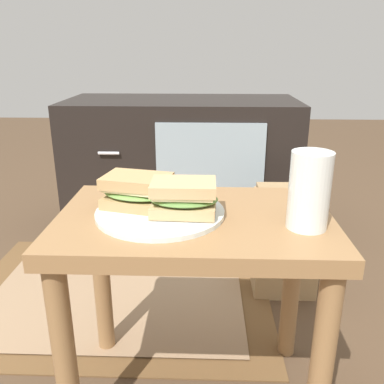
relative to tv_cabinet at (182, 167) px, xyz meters
The scene contains 8 objects.
side_table 0.95m from the tv_cabinet, 85.12° to the right, with size 0.56×0.36×0.46m.
tv_cabinet is the anchor object (origin of this frame).
area_rug 0.65m from the tv_cabinet, 108.91° to the right, with size 1.01×0.74×0.01m.
plate 0.96m from the tv_cabinet, 89.33° to the right, with size 0.26×0.26×0.01m, color silver.
sandwich_front 0.95m from the tv_cabinet, 92.34° to the right, with size 0.16×0.13×0.07m.
sandwich_back 0.99m from the tv_cabinet, 86.45° to the right, with size 0.14×0.10×0.07m.
beer_glass 1.07m from the tv_cabinet, 73.55° to the right, with size 0.08×0.08×0.15m.
paper_bag 0.62m from the tv_cabinet, 53.22° to the right, with size 0.20×0.15×0.36m.
Camera 1 is at (0.02, -0.77, 0.78)m, focal length 38.18 mm.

